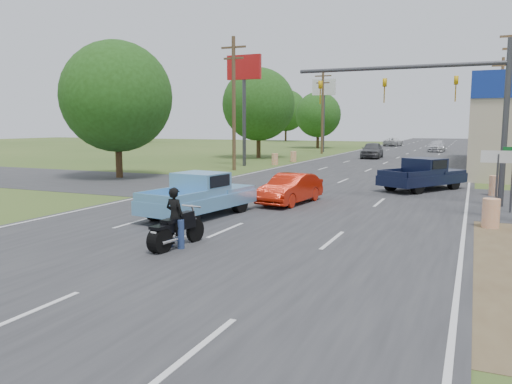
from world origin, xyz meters
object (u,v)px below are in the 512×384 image
at_px(red_convertible, 290,189).
at_px(distant_car_grey, 372,150).
at_px(rider, 175,220).
at_px(blue_pickup, 201,194).
at_px(distant_car_silver, 437,146).
at_px(navy_pickup, 424,174).
at_px(distant_car_white, 393,142).
at_px(motorcycle, 174,231).

height_order(red_convertible, distant_car_grey, distant_car_grey).
bearing_deg(distant_car_grey, rider, -90.33).
relative_size(blue_pickup, distant_car_silver, 1.08).
height_order(red_convertible, distant_car_silver, distant_car_silver).
distance_m(navy_pickup, distant_car_silver, 41.02).
bearing_deg(distant_car_silver, distant_car_grey, -107.36).
distance_m(red_convertible, distant_car_white, 63.56).
bearing_deg(distant_car_silver, motorcycle, -92.48).
xyz_separation_m(blue_pickup, distant_car_silver, (4.95, 52.43, -0.13)).
height_order(motorcycle, distant_car_white, distant_car_white).
height_order(navy_pickup, distant_car_grey, navy_pickup).
bearing_deg(blue_pickup, distant_car_grey, 98.97).
bearing_deg(blue_pickup, distant_car_white, 100.81).
bearing_deg(blue_pickup, motorcycle, -60.54).
height_order(distant_car_grey, distant_car_white, distant_car_grey).
relative_size(motorcycle, distant_car_grey, 0.45).
distance_m(navy_pickup, distant_car_white, 56.99).
bearing_deg(distant_car_silver, blue_pickup, -94.72).
distance_m(rider, distant_car_grey, 40.86).
relative_size(red_convertible, rider, 2.43).
bearing_deg(distant_car_silver, rider, -92.47).
xyz_separation_m(blue_pickup, distant_car_white, (-2.82, 67.59, -0.18)).
relative_size(rider, navy_pickup, 0.30).
height_order(rider, navy_pickup, navy_pickup).
xyz_separation_m(red_convertible, navy_pickup, (4.97, 7.24, 0.21)).
bearing_deg(motorcycle, distant_car_white, 101.94).
bearing_deg(red_convertible, distant_car_grey, 101.70).
distance_m(red_convertible, blue_pickup, 4.71).
height_order(rider, distant_car_white, rider).
xyz_separation_m(red_convertible, motorcycle, (-0.28, -8.91, -0.16)).
height_order(red_convertible, rider, rider).
height_order(rider, distant_car_grey, distant_car_grey).
distance_m(distant_car_grey, distant_car_white, 31.52).
height_order(red_convertible, navy_pickup, navy_pickup).
distance_m(blue_pickup, navy_pickup, 13.46).
height_order(motorcycle, navy_pickup, navy_pickup).
relative_size(red_convertible, motorcycle, 1.79).
relative_size(motorcycle, distant_car_silver, 0.45).
xyz_separation_m(navy_pickup, distant_car_white, (-9.87, 56.13, -0.19)).
bearing_deg(rider, distant_car_silver, -84.87).
distance_m(distant_car_silver, distant_car_white, 17.04).
bearing_deg(distant_car_white, rider, 101.11).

